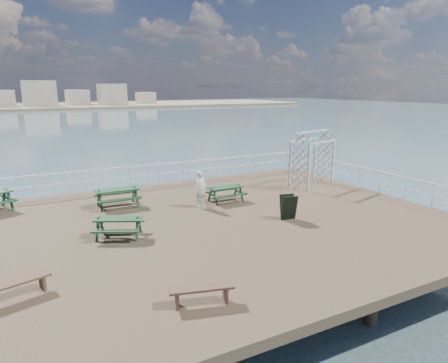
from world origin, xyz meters
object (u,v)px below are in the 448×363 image
at_px(picnic_table_b, 117,194).
at_px(person, 201,189).
at_px(picnic_table_d, 119,223).
at_px(flat_bench_near, 201,291).
at_px(flat_bench_far, 18,285).
at_px(trellis_arbor, 312,162).
at_px(picnic_table_c, 226,191).

relative_size(picnic_table_b, person, 1.18).
bearing_deg(picnic_table_d, picnic_table_b, 103.35).
bearing_deg(flat_bench_near, flat_bench_far, 163.49).
bearing_deg(flat_bench_near, trellis_arbor, 53.84).
distance_m(picnic_table_c, picnic_table_d, 5.71).
xyz_separation_m(picnic_table_b, flat_bench_near, (-0.11, -8.89, -0.23)).
bearing_deg(flat_bench_far, trellis_arbor, 6.18).
distance_m(flat_bench_near, person, 7.89).
height_order(picnic_table_b, person, person).
height_order(flat_bench_far, person, person).
distance_m(picnic_table_b, flat_bench_near, 8.89).
distance_m(picnic_table_d, flat_bench_far, 4.31).
height_order(picnic_table_c, flat_bench_far, picnic_table_c).
bearing_deg(picnic_table_d, picnic_table_c, 47.87).
bearing_deg(trellis_arbor, picnic_table_b, 159.77).
relative_size(picnic_table_c, person, 1.01).
bearing_deg(trellis_arbor, picnic_table_d, 179.38).
bearing_deg(picnic_table_d, trellis_arbor, 39.89).
xyz_separation_m(picnic_table_b, trellis_arbor, (9.77, -0.96, 0.71)).
relative_size(picnic_table_b, trellis_arbor, 0.65).
bearing_deg(flat_bench_far, flat_bench_near, -47.46).
xyz_separation_m(picnic_table_c, person, (-1.35, -0.25, 0.29)).
xyz_separation_m(picnic_table_d, flat_bench_near, (0.69, -5.29, -0.16)).
distance_m(picnic_table_b, picnic_table_d, 3.68).
xyz_separation_m(picnic_table_d, person, (3.95, 1.88, 0.29)).
bearing_deg(picnic_table_d, flat_bench_near, -56.66).
distance_m(picnic_table_d, trellis_arbor, 10.92).
relative_size(flat_bench_near, trellis_arbor, 0.56).
relative_size(picnic_table_c, flat_bench_far, 1.00).
bearing_deg(picnic_table_c, person, -169.79).
xyz_separation_m(trellis_arbor, person, (-6.63, -0.75, -0.49)).
distance_m(picnic_table_c, person, 1.40).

